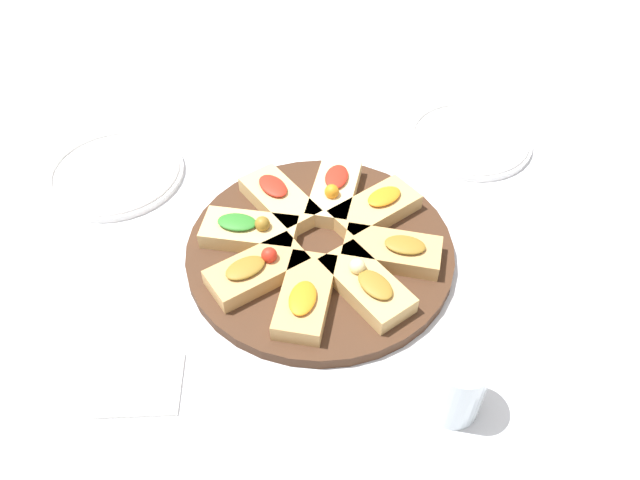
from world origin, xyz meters
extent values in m
plane|color=silver|center=(0.00, 0.00, 0.00)|extent=(3.00, 3.00, 0.00)
cylinder|color=#422819|center=(0.00, 0.00, 0.01)|extent=(0.41, 0.41, 0.02)
cube|color=#DBB775|center=(-0.11, 0.02, 0.03)|extent=(0.15, 0.09, 0.03)
ellipsoid|color=#2D7A28|center=(-0.13, 0.02, 0.05)|extent=(0.07, 0.05, 0.01)
sphere|color=olive|center=(-0.09, 0.01, 0.05)|extent=(0.02, 0.02, 0.02)
cube|color=tan|center=(-0.09, -0.06, 0.03)|extent=(0.16, 0.14, 0.03)
ellipsoid|color=olive|center=(-0.11, -0.07, 0.05)|extent=(0.07, 0.06, 0.01)
sphere|color=red|center=(-0.07, -0.05, 0.05)|extent=(0.02, 0.02, 0.02)
cube|color=tan|center=(-0.02, -0.11, 0.03)|extent=(0.09, 0.15, 0.03)
ellipsoid|color=orange|center=(-0.02, -0.12, 0.05)|extent=(0.05, 0.07, 0.01)
cube|color=tan|center=(0.07, -0.09, 0.03)|extent=(0.14, 0.15, 0.03)
ellipsoid|color=olive|center=(0.08, -0.10, 0.05)|extent=(0.07, 0.07, 0.01)
sphere|color=beige|center=(0.05, -0.07, 0.05)|extent=(0.02, 0.02, 0.02)
cube|color=tan|center=(0.11, -0.02, 0.03)|extent=(0.15, 0.10, 0.03)
ellipsoid|color=olive|center=(0.12, -0.03, 0.05)|extent=(0.07, 0.05, 0.01)
cube|color=tan|center=(0.09, 0.07, 0.03)|extent=(0.15, 0.14, 0.03)
ellipsoid|color=orange|center=(0.10, 0.08, 0.05)|extent=(0.07, 0.07, 0.01)
cube|color=#E5C689|center=(0.02, 0.11, 0.03)|extent=(0.10, 0.15, 0.03)
ellipsoid|color=red|center=(0.03, 0.12, 0.05)|extent=(0.05, 0.07, 0.01)
sphere|color=orange|center=(0.02, 0.09, 0.05)|extent=(0.02, 0.02, 0.02)
cube|color=#DBB775|center=(-0.06, 0.09, 0.03)|extent=(0.14, 0.15, 0.03)
ellipsoid|color=red|center=(-0.08, 0.10, 0.05)|extent=(0.07, 0.07, 0.01)
cylinder|color=white|center=(-0.36, 0.18, 0.01)|extent=(0.24, 0.24, 0.01)
torus|color=white|center=(-0.36, 0.18, 0.01)|extent=(0.23, 0.23, 0.01)
cylinder|color=white|center=(0.28, 0.28, 0.01)|extent=(0.23, 0.23, 0.01)
torus|color=white|center=(0.28, 0.28, 0.01)|extent=(0.22, 0.22, 0.01)
cylinder|color=silver|center=(0.17, -0.26, 0.05)|extent=(0.07, 0.07, 0.10)
cube|color=white|center=(-0.23, -0.23, 0.00)|extent=(0.11, 0.09, 0.01)
camera|label=1|loc=(0.00, -0.64, 0.72)|focal=35.00mm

